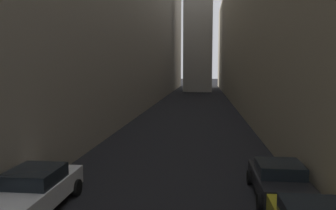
% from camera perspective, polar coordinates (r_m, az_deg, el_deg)
% --- Properties ---
extents(ground_plane, '(264.00, 264.00, 0.00)m').
position_cam_1_polar(ground_plane, '(46.23, 4.27, -0.13)').
color(ground_plane, black).
extents(building_block_left, '(10.32, 108.00, 25.70)m').
position_cam_1_polar(building_block_left, '(50.07, -8.26, 15.05)').
color(building_block_left, gray).
rests_on(building_block_left, ground).
extents(building_block_right, '(15.34, 108.00, 21.57)m').
position_cam_1_polar(building_block_right, '(49.69, 20.19, 12.41)').
color(building_block_right, gray).
rests_on(building_block_right, ground).
extents(parked_car_left_second, '(2.00, 4.56, 1.53)m').
position_cam_1_polar(parked_car_left_second, '(13.06, -21.49, -13.12)').
color(parked_car_left_second, silver).
rests_on(parked_car_left_second, ground).
extents(parked_car_right_third, '(2.05, 4.10, 1.39)m').
position_cam_1_polar(parked_car_right_third, '(14.12, 18.24, -11.84)').
color(parked_car_right_third, black).
rests_on(parked_car_right_third, ground).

